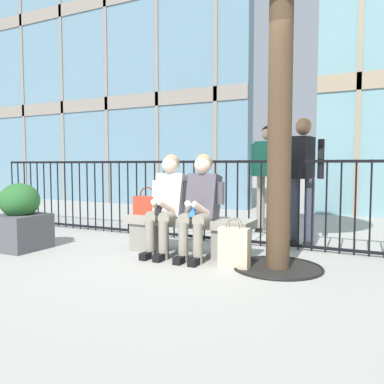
# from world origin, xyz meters

# --- Properties ---
(ground_plane) EXTENTS (60.00, 60.00, 0.00)m
(ground_plane) POSITION_xyz_m (0.00, 0.00, 0.00)
(ground_plane) COLOR #9E9B93
(stone_bench) EXTENTS (1.60, 0.44, 0.45)m
(stone_bench) POSITION_xyz_m (0.00, 0.00, 0.27)
(stone_bench) COLOR gray
(stone_bench) RESTS_ON ground
(seated_person_with_phone) EXTENTS (0.52, 0.66, 1.21)m
(seated_person_with_phone) POSITION_xyz_m (-0.22, -0.13, 0.65)
(seated_person_with_phone) COLOR gray
(seated_person_with_phone) RESTS_ON ground
(seated_person_companion) EXTENTS (0.52, 0.66, 1.21)m
(seated_person_companion) POSITION_xyz_m (0.22, -0.13, 0.65)
(seated_person_companion) COLOR gray
(seated_person_companion) RESTS_ON ground
(handbag_on_bench) EXTENTS (0.33, 0.17, 0.35)m
(handbag_on_bench) POSITION_xyz_m (-0.58, -0.01, 0.57)
(handbag_on_bench) COLOR #B23823
(handbag_on_bench) RESTS_ON stone_bench
(shopping_bag) EXTENTS (0.32, 0.12, 0.53)m
(shopping_bag) POSITION_xyz_m (0.73, -0.38, 0.22)
(shopping_bag) COLOR beige
(shopping_bag) RESTS_ON ground
(bystander_at_railing) EXTENTS (0.55, 0.41, 1.71)m
(bystander_at_railing) POSITION_xyz_m (1.13, 1.18, 1.00)
(bystander_at_railing) COLOR #383D4C
(bystander_at_railing) RESTS_ON ground
(bystander_further_back) EXTENTS (0.55, 0.34, 1.71)m
(bystander_further_back) POSITION_xyz_m (0.43, 1.96, 1.00)
(bystander_further_back) COLOR gray
(bystander_further_back) RESTS_ON ground
(plaza_railing) EXTENTS (8.28, 0.04, 1.15)m
(plaza_railing) POSITION_xyz_m (-0.00, 0.83, 0.58)
(plaza_railing) COLOR black
(plaza_railing) RESTS_ON ground
(planter) EXTENTS (0.59, 0.59, 0.85)m
(planter) POSITION_xyz_m (-2.05, -0.73, 0.39)
(planter) COLOR #4C4C51
(planter) RESTS_ON ground
(building_facade_left) EXTENTS (11.57, 0.43, 9.00)m
(building_facade_left) POSITION_xyz_m (-6.56, 4.80, 4.51)
(building_facade_left) COLOR slate
(building_facade_left) RESTS_ON ground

